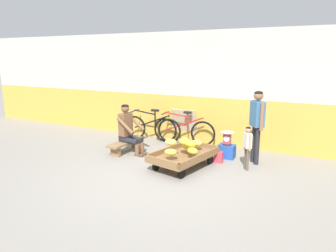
# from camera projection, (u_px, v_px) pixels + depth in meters

# --- Properties ---
(ground_plane) EXTENTS (80.00, 80.00, 0.00)m
(ground_plane) POSITION_uv_depth(u_px,v_px,m) (159.00, 179.00, 5.65)
(ground_plane) COLOR gray
(back_wall) EXTENTS (16.00, 0.30, 2.84)m
(back_wall) POSITION_uv_depth(u_px,v_px,m) (211.00, 88.00, 7.76)
(back_wall) COLOR gold
(back_wall) RESTS_ON ground
(banana_cart) EXTENTS (1.13, 1.59, 0.36)m
(banana_cart) POSITION_uv_depth(u_px,v_px,m) (184.00, 156.00, 6.19)
(banana_cart) COLOR brown
(banana_cart) RESTS_ON ground
(banana_pile) EXTENTS (0.74, 1.16, 0.26)m
(banana_pile) POSITION_uv_depth(u_px,v_px,m) (185.00, 145.00, 6.16)
(banana_pile) COLOR gold
(banana_pile) RESTS_ON banana_cart
(low_bench) EXTENTS (0.37, 1.12, 0.27)m
(low_bench) POSITION_uv_depth(u_px,v_px,m) (126.00, 144.00, 7.21)
(low_bench) COLOR olive
(low_bench) RESTS_ON ground
(vendor_seated) EXTENTS (0.71, 0.53, 1.14)m
(vendor_seated) POSITION_uv_depth(u_px,v_px,m) (129.00, 129.00, 7.08)
(vendor_seated) COLOR brown
(vendor_seated) RESTS_ON ground
(plastic_crate) EXTENTS (0.36, 0.28, 0.30)m
(plastic_crate) POSITION_uv_depth(u_px,v_px,m) (227.00, 151.00, 6.80)
(plastic_crate) COLOR #234CA8
(plastic_crate) RESTS_ON ground
(weighing_scale) EXTENTS (0.30, 0.30, 0.29)m
(weighing_scale) POSITION_uv_depth(u_px,v_px,m) (227.00, 138.00, 6.73)
(weighing_scale) COLOR #28282D
(weighing_scale) RESTS_ON plastic_crate
(bicycle_near_left) EXTENTS (1.66, 0.48, 0.86)m
(bicycle_near_left) POSITION_uv_depth(u_px,v_px,m) (152.00, 128.00, 8.16)
(bicycle_near_left) COLOR black
(bicycle_near_left) RESTS_ON ground
(bicycle_far_left) EXTENTS (1.66, 0.48, 0.86)m
(bicycle_far_left) POSITION_uv_depth(u_px,v_px,m) (184.00, 131.00, 7.86)
(bicycle_far_left) COLOR black
(bicycle_far_left) RESTS_ON ground
(sign_board) EXTENTS (0.70, 0.26, 0.87)m
(sign_board) POSITION_uv_depth(u_px,v_px,m) (185.00, 125.00, 8.10)
(sign_board) COLOR #C6B289
(sign_board) RESTS_ON ground
(customer_adult) EXTENTS (0.35, 0.41, 1.53)m
(customer_adult) POSITION_uv_depth(u_px,v_px,m) (257.00, 119.00, 6.29)
(customer_adult) COLOR #232328
(customer_adult) RESTS_ON ground
(customer_child) EXTENTS (0.20, 0.24, 0.88)m
(customer_child) POSITION_uv_depth(u_px,v_px,m) (247.00, 143.00, 5.99)
(customer_child) COLOR brown
(customer_child) RESTS_ON ground
(shopping_bag) EXTENTS (0.18, 0.12, 0.24)m
(shopping_bag) POSITION_uv_depth(u_px,v_px,m) (219.00, 157.00, 6.50)
(shopping_bag) COLOR #D13D4C
(shopping_bag) RESTS_ON ground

